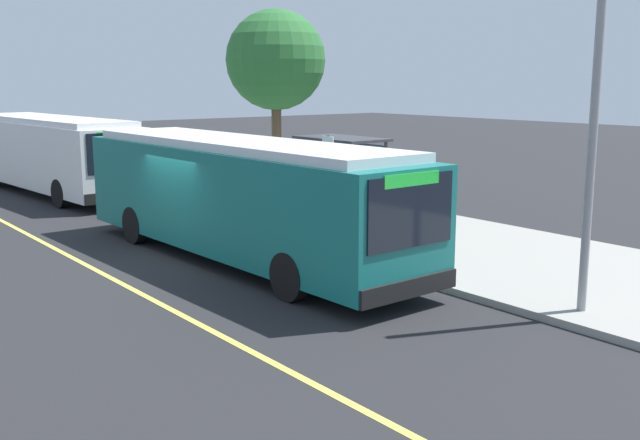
% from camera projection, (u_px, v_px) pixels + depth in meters
% --- Properties ---
extents(ground_plane, '(120.00, 120.00, 0.00)m').
position_uv_depth(ground_plane, '(184.00, 258.00, 18.43)').
color(ground_plane, '#232326').
extents(sidewalk_curb, '(44.00, 6.40, 0.15)m').
position_uv_depth(sidewalk_curb, '(366.00, 226.00, 22.03)').
color(sidewalk_curb, gray).
rests_on(sidewalk_curb, ground_plane).
extents(lane_stripe_center, '(36.00, 0.14, 0.01)m').
position_uv_depth(lane_stripe_center, '(99.00, 271.00, 17.10)').
color(lane_stripe_center, '#E0D64C').
rests_on(lane_stripe_center, ground_plane).
extents(transit_bus_main, '(11.48, 2.87, 2.95)m').
position_uv_depth(transit_bus_main, '(240.00, 195.00, 17.92)').
color(transit_bus_main, '#146B66').
rests_on(transit_bus_main, ground_plane).
extents(transit_bus_second, '(11.33, 3.31, 2.95)m').
position_uv_depth(transit_bus_second, '(52.00, 152.00, 28.66)').
color(transit_bus_second, white).
rests_on(transit_bus_second, ground_plane).
extents(bus_shelter, '(2.90, 1.60, 2.48)m').
position_uv_depth(bus_shelter, '(341.00, 160.00, 22.98)').
color(bus_shelter, '#333338').
rests_on(bus_shelter, sidewalk_curb).
extents(waiting_bench, '(1.60, 0.48, 0.95)m').
position_uv_depth(waiting_bench, '(339.00, 201.00, 23.14)').
color(waiting_bench, brown).
rests_on(waiting_bench, sidewalk_curb).
extents(route_sign_post, '(0.44, 0.08, 2.80)m').
position_uv_depth(route_sign_post, '(328.00, 174.00, 19.18)').
color(route_sign_post, '#333338').
rests_on(route_sign_post, sidewalk_curb).
extents(pedestrian_commuter, '(0.24, 0.40, 1.69)m').
position_uv_depth(pedestrian_commuter, '(352.00, 202.00, 19.88)').
color(pedestrian_commuter, '#282D47').
rests_on(pedestrian_commuter, sidewalk_curb).
extents(street_tree_near_shelter, '(3.62, 3.62, 6.72)m').
position_uv_depth(street_tree_near_shelter, '(276.00, 61.00, 26.88)').
color(street_tree_near_shelter, brown).
rests_on(street_tree_near_shelter, sidewalk_curb).
extents(utility_pole, '(0.16, 0.16, 6.40)m').
position_uv_depth(utility_pole, '(593.00, 137.00, 13.16)').
color(utility_pole, gray).
rests_on(utility_pole, sidewalk_curb).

